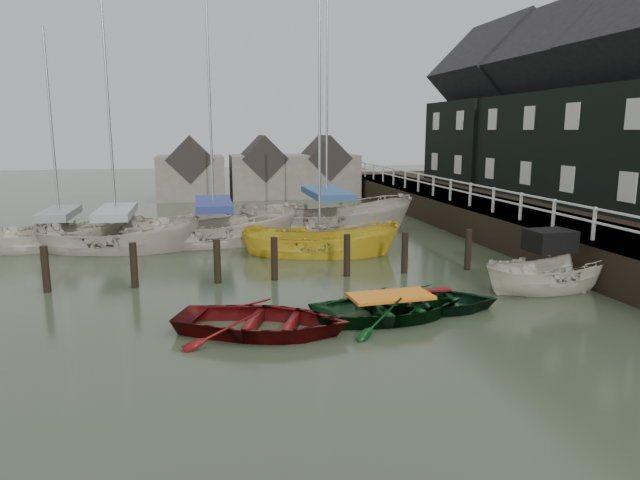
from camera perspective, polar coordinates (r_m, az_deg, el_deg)
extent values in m
plane|color=#2B3521|center=(15.80, 1.23, -6.52)|extent=(120.00, 120.00, 0.00)
cube|color=black|center=(28.07, 15.64, 3.70)|extent=(3.00, 32.00, 0.20)
cube|color=silver|center=(27.30, 12.95, 5.85)|extent=(0.06, 32.00, 0.06)
cube|color=silver|center=(27.34, 12.91, 5.02)|extent=(0.06, 32.00, 0.06)
cube|color=black|center=(31.18, 24.51, 1.20)|extent=(14.00, 38.00, 1.50)
cube|color=black|center=(32.44, 22.98, 8.78)|extent=(6.00, 7.00, 5.00)
cube|color=black|center=(32.63, 23.55, 16.24)|extent=(6.11, 7.14, 6.11)
cube|color=black|center=(38.41, 16.97, 9.37)|extent=(6.40, 7.00, 5.00)
cube|color=black|center=(38.56, 17.34, 15.69)|extent=(6.52, 7.14, 6.52)
cylinder|color=black|center=(18.73, -25.71, -3.25)|extent=(0.22, 0.22, 1.80)
cylinder|color=black|center=(18.29, -18.08, -3.02)|extent=(0.22, 0.22, 1.80)
cylinder|color=black|center=(18.18, -10.22, -2.72)|extent=(0.22, 0.22, 1.80)
cylinder|color=black|center=(18.31, -4.58, -2.48)|extent=(0.22, 0.22, 1.80)
cylinder|color=black|center=(18.76, 2.71, -2.13)|extent=(0.22, 0.22, 1.80)
cylinder|color=black|center=(19.35, 8.45, -1.83)|extent=(0.22, 0.22, 1.80)
cylinder|color=black|center=(20.26, 14.56, -1.49)|extent=(0.22, 0.22, 1.80)
cube|color=#665B51|center=(40.80, -12.79, 6.12)|extent=(4.50, 4.00, 3.00)
cube|color=#282321|center=(40.72, -12.86, 7.94)|extent=(3.18, 4.08, 3.18)
cube|color=#665B51|center=(41.04, -5.75, 6.36)|extent=(4.50, 4.00, 3.00)
cube|color=#282321|center=(40.96, -5.79, 8.17)|extent=(3.18, 4.08, 3.18)
cube|color=#665B51|center=(41.77, 0.43, 6.49)|extent=(4.50, 4.00, 3.00)
cube|color=#282321|center=(41.69, 0.44, 8.28)|extent=(3.18, 4.08, 3.18)
imported|color=#570C0D|center=(13.79, -5.76, -9.23)|extent=(4.96, 4.29, 0.86)
imported|color=black|center=(14.85, 7.03, -7.76)|extent=(4.24, 3.17, 0.84)
imported|color=black|center=(15.72, 11.09, -6.82)|extent=(4.01, 3.21, 0.74)
imported|color=beige|center=(18.63, 22.02, -4.62)|extent=(4.59, 2.07, 1.72)
cube|color=black|center=(18.47, 22.00, -0.05)|extent=(1.38, 1.11, 0.65)
imported|color=beige|center=(24.30, -19.53, -0.95)|extent=(7.08, 3.88, 2.59)
cylinder|color=#B2B2B7|center=(23.84, -20.39, 12.10)|extent=(0.10, 0.10, 8.15)
cube|color=#97979C|center=(24.04, -19.77, 2.65)|extent=(3.88, 2.09, 0.30)
imported|color=beige|center=(24.68, -10.49, -0.32)|extent=(7.61, 3.48, 2.85)
cylinder|color=#B2B2B7|center=(24.26, -11.01, 14.26)|extent=(0.10, 0.10, 9.32)
cube|color=navy|center=(24.41, -10.62, 3.57)|extent=(4.18, 1.86, 0.30)
imported|color=gold|center=(22.16, -0.03, -1.41)|extent=(6.49, 3.85, 2.35)
cylinder|color=#B2B2B7|center=(21.66, -0.03, 12.68)|extent=(0.10, 0.10, 8.21)
imported|color=#B8AC9D|center=(26.88, 0.67, 0.79)|extent=(8.42, 3.81, 3.16)
cylinder|color=#B2B2B7|center=(26.52, 0.70, 14.84)|extent=(0.10, 0.10, 9.61)
cube|color=#2A4D7E|center=(26.61, 0.68, 4.72)|extent=(4.63, 2.04, 0.30)
imported|color=beige|center=(25.83, -24.40, -0.62)|extent=(6.39, 3.91, 2.32)
cylinder|color=#B2B2B7|center=(25.39, -25.30, 10.48)|extent=(0.10, 0.10, 7.43)
cube|color=gray|center=(25.61, -24.64, 2.43)|extent=(3.50, 2.11, 0.30)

